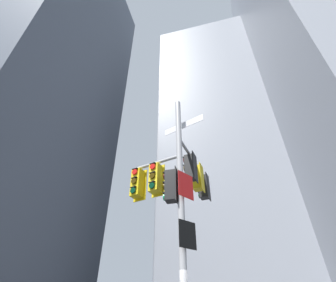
# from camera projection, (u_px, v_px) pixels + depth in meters

# --- Properties ---
(building_tower_left) EXTENTS (15.32, 15.32, 45.81)m
(building_tower_left) POSITION_uv_depth(u_px,v_px,m) (30.00, 86.00, 27.93)
(building_tower_left) COLOR #4C5460
(building_tower_left) RESTS_ON ground
(building_mid_block) EXTENTS (17.79, 17.79, 36.47)m
(building_mid_block) POSITION_uv_depth(u_px,v_px,m) (245.00, 161.00, 31.74)
(building_mid_block) COLOR #9399A3
(building_mid_block) RESTS_ON ground
(signal_pole_assembly) EXTENTS (2.72, 3.49, 8.42)m
(signal_pole_assembly) POSITION_uv_depth(u_px,v_px,m) (179.00, 186.00, 8.55)
(signal_pole_assembly) COLOR #B2B2B5
(signal_pole_assembly) RESTS_ON ground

